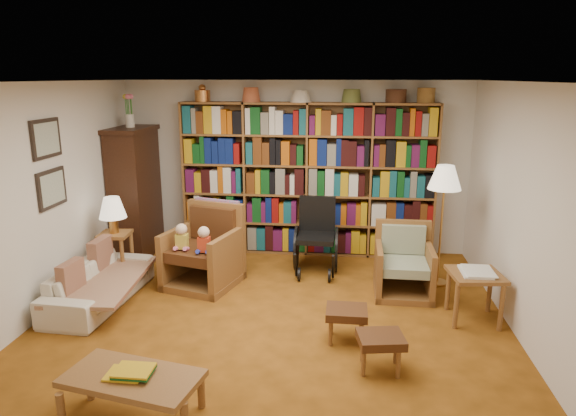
# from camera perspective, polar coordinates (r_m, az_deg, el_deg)

# --- Properties ---
(floor) EXTENTS (5.00, 5.00, 0.00)m
(floor) POSITION_cam_1_polar(r_m,az_deg,el_deg) (5.58, -1.89, -12.76)
(floor) COLOR #935316
(floor) RESTS_ON ground
(ceiling) EXTENTS (5.00, 5.00, 0.00)m
(ceiling) POSITION_cam_1_polar(r_m,az_deg,el_deg) (4.97, -2.13, 13.84)
(ceiling) COLOR silver
(ceiling) RESTS_ON wall_back
(wall_back) EXTENTS (5.00, 0.00, 5.00)m
(wall_back) POSITION_cam_1_polar(r_m,az_deg,el_deg) (7.56, 0.73, 4.53)
(wall_back) COLOR silver
(wall_back) RESTS_ON floor
(wall_front) EXTENTS (5.00, 0.00, 5.00)m
(wall_front) POSITION_cam_1_polar(r_m,az_deg,el_deg) (2.84, -9.48, -13.10)
(wall_front) COLOR silver
(wall_front) RESTS_ON floor
(wall_left) EXTENTS (0.00, 5.00, 5.00)m
(wall_left) POSITION_cam_1_polar(r_m,az_deg,el_deg) (6.02, -26.27, 0.44)
(wall_left) COLOR silver
(wall_left) RESTS_ON floor
(wall_right) EXTENTS (0.00, 5.00, 5.00)m
(wall_right) POSITION_cam_1_polar(r_m,az_deg,el_deg) (5.38, 25.37, -0.97)
(wall_right) COLOR silver
(wall_right) RESTS_ON floor
(bookshelf) EXTENTS (3.60, 0.30, 2.42)m
(bookshelf) POSITION_cam_1_polar(r_m,az_deg,el_deg) (7.39, 2.15, 3.66)
(bookshelf) COLOR brown
(bookshelf) RESTS_ON floor
(curio_cabinet) EXTENTS (0.50, 0.95, 2.40)m
(curio_cabinet) POSITION_cam_1_polar(r_m,az_deg,el_deg) (7.69, -16.62, 1.85)
(curio_cabinet) COLOR #331B0E
(curio_cabinet) RESTS_ON floor
(framed_pictures) EXTENTS (0.03, 0.52, 0.97)m
(framed_pictures) POSITION_cam_1_polar(r_m,az_deg,el_deg) (6.19, -25.02, 4.48)
(framed_pictures) COLOR black
(framed_pictures) RESTS_ON wall_left
(sofa) EXTENTS (1.63, 0.72, 0.47)m
(sofa) POSITION_cam_1_polar(r_m,az_deg,el_deg) (6.37, -20.23, -7.86)
(sofa) COLOR beige
(sofa) RESTS_ON floor
(sofa_throw) EXTENTS (0.94, 1.59, 0.04)m
(sofa_throw) POSITION_cam_1_polar(r_m,az_deg,el_deg) (6.32, -19.87, -7.33)
(sofa_throw) COLOR #C0B08C
(sofa_throw) RESTS_ON sofa
(cushion_left) EXTENTS (0.14, 0.40, 0.40)m
(cushion_left) POSITION_cam_1_polar(r_m,az_deg,el_deg) (6.64, -20.08, -4.92)
(cushion_left) COLOR maroon
(cushion_left) RESTS_ON sofa
(cushion_right) EXTENTS (0.15, 0.37, 0.36)m
(cushion_right) POSITION_cam_1_polar(r_m,az_deg,el_deg) (6.06, -22.97, -7.04)
(cushion_right) COLOR maroon
(cushion_right) RESTS_ON sofa
(side_table_lamp) EXTENTS (0.39, 0.39, 0.63)m
(side_table_lamp) POSITION_cam_1_polar(r_m,az_deg,el_deg) (6.92, -18.60, -4.07)
(side_table_lamp) COLOR brown
(side_table_lamp) RESTS_ON floor
(table_lamp) EXTENTS (0.34, 0.34, 0.46)m
(table_lamp) POSITION_cam_1_polar(r_m,az_deg,el_deg) (6.79, -18.93, -0.09)
(table_lamp) COLOR #BD863C
(table_lamp) RESTS_ON side_table_lamp
(armchair_leather) EXTENTS (1.02, 1.03, 1.02)m
(armchair_leather) POSITION_cam_1_polar(r_m,az_deg,el_deg) (6.58, -9.23, -4.73)
(armchair_leather) COLOR brown
(armchair_leather) RESTS_ON floor
(armchair_sage) EXTENTS (0.68, 0.71, 0.84)m
(armchair_sage) POSITION_cam_1_polar(r_m,az_deg,el_deg) (6.39, 12.65, -6.35)
(armchair_sage) COLOR brown
(armchair_sage) RESTS_ON floor
(wheelchair) EXTENTS (0.57, 0.80, 1.00)m
(wheelchair) POSITION_cam_1_polar(r_m,az_deg,el_deg) (6.87, 3.17, -3.36)
(wheelchair) COLOR black
(wheelchair) RESTS_ON floor
(floor_lamp) EXTENTS (0.40, 0.40, 1.52)m
(floor_lamp) POSITION_cam_1_polar(r_m,az_deg,el_deg) (6.48, 17.01, 2.74)
(floor_lamp) COLOR #BD863C
(floor_lamp) RESTS_ON floor
(side_table_papers) EXTENTS (0.58, 0.58, 0.57)m
(side_table_papers) POSITION_cam_1_polar(r_m,az_deg,el_deg) (5.83, 20.09, -7.55)
(side_table_papers) COLOR brown
(side_table_papers) RESTS_ON floor
(footstool_a) EXTENTS (0.40, 0.34, 0.34)m
(footstool_a) POSITION_cam_1_polar(r_m,az_deg,el_deg) (5.18, 6.53, -11.67)
(footstool_a) COLOR #492813
(footstool_a) RESTS_ON floor
(footstool_b) EXTENTS (0.45, 0.40, 0.34)m
(footstool_b) POSITION_cam_1_polar(r_m,az_deg,el_deg) (4.76, 10.26, -14.39)
(footstool_b) COLOR #492813
(footstool_b) RESTS_ON floor
(coffee_table) EXTENTS (1.10, 0.70, 0.44)m
(coffee_table) POSITION_cam_1_polar(r_m,az_deg,el_deg) (4.22, -16.91, -17.90)
(coffee_table) COLOR brown
(coffee_table) RESTS_ON floor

